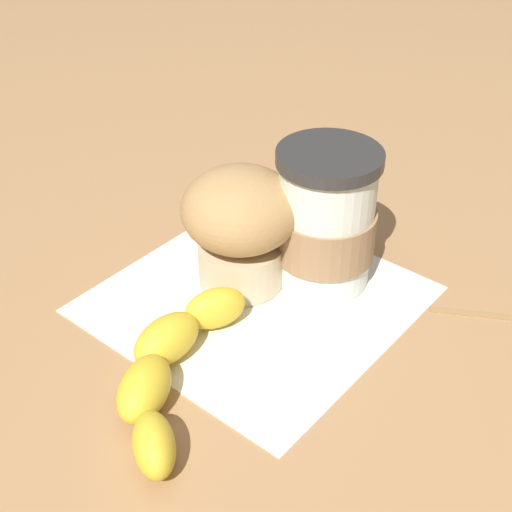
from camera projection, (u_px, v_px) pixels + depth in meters
ground_plane at (256, 299)px, 0.58m from camera, size 3.00×3.00×0.00m
paper_napkin at (256, 299)px, 0.58m from camera, size 0.24×0.24×0.00m
coffee_cup at (326, 221)px, 0.57m from camera, size 0.08×0.08×0.12m
muffin at (241, 223)px, 0.56m from camera, size 0.09×0.09×0.10m
banana at (168, 365)px, 0.49m from camera, size 0.17×0.12×0.03m
wooden_stirrer at (501, 316)px, 0.56m from camera, size 0.07×0.10×0.00m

